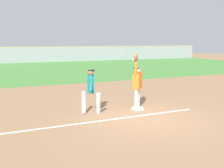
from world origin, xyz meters
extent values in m
plane|color=#936D4C|center=(0.00, 0.00, 0.00)|extent=(80.34, 80.34, 0.00)
cube|color=#478438|center=(0.00, 17.99, 0.01)|extent=(49.70, 18.95, 0.01)
cube|color=white|center=(-3.74, 0.29, 0.00)|extent=(12.00, 0.29, 0.01)
cube|color=white|center=(0.26, 1.19, 0.04)|extent=(0.39, 0.39, 0.08)
cylinder|color=silver|center=(0.38, 1.38, 0.42)|extent=(0.21, 0.21, 0.85)
cylinder|color=silver|center=(0.23, 1.25, 0.42)|extent=(0.21, 0.21, 0.85)
cube|color=orange|center=(0.30, 1.32, 1.15)|extent=(0.50, 0.49, 0.60)
sphere|color=#DBAD84|center=(0.30, 1.32, 1.60)|extent=(0.32, 0.32, 0.23)
cube|color=black|center=(0.28, 1.34, 1.68)|extent=(0.30, 0.30, 0.05)
cylinder|color=orange|center=(0.14, 1.17, 1.76)|extent=(0.13, 0.13, 0.62)
cylinder|color=orange|center=(0.47, 1.46, 1.45)|extent=(0.52, 0.48, 0.09)
ellipsoid|color=brown|center=(0.14, 1.17, 2.12)|extent=(0.30, 0.29, 0.32)
cylinder|color=white|center=(-1.44, 1.19, 0.42)|extent=(0.27, 0.46, 0.85)
cylinder|color=white|center=(-1.92, 1.51, 0.42)|extent=(0.27, 0.46, 0.85)
cube|color=#197272|center=(-1.68, 1.35, 1.15)|extent=(0.41, 0.58, 0.66)
sphere|color=#8C6647|center=(-1.68, 1.35, 1.60)|extent=(0.29, 0.29, 0.23)
cube|color=black|center=(-1.65, 1.34, 1.68)|extent=(0.27, 0.26, 0.05)
cylinder|color=#197272|center=(-1.61, 1.56, 1.23)|extent=(0.21, 0.41, 0.58)
cylinder|color=#197272|center=(-1.74, 1.14, 1.23)|extent=(0.21, 0.41, 0.58)
sphere|color=white|center=(0.24, 1.62, 2.01)|extent=(0.07, 0.07, 0.07)
cube|color=#93999E|center=(0.00, 27.47, 1.00)|extent=(49.70, 0.06, 1.99)
cylinder|color=yellow|center=(0.00, 27.47, 2.02)|extent=(49.70, 0.06, 0.06)
cylinder|color=gray|center=(0.00, 27.47, 1.00)|extent=(0.08, 0.08, 1.99)
cylinder|color=gray|center=(12.42, 27.47, 1.00)|extent=(0.08, 0.08, 1.99)
cylinder|color=gray|center=(24.85, 27.47, 1.00)|extent=(0.08, 0.08, 1.99)
cylinder|color=black|center=(-4.28, 30.50, 0.30)|extent=(0.62, 0.28, 0.60)
cylinder|color=black|center=(-4.49, 28.61, 0.30)|extent=(0.62, 0.28, 0.60)
cube|color=#1E6B33|center=(-0.31, 30.51, 0.57)|extent=(4.52, 2.19, 0.55)
cube|color=#2D333D|center=(-0.31, 30.51, 1.05)|extent=(2.31, 1.89, 0.40)
cylinder|color=black|center=(1.08, 31.55, 0.30)|extent=(0.61, 0.26, 0.60)
cylinder|color=black|center=(1.20, 29.65, 0.30)|extent=(0.61, 0.26, 0.60)
cylinder|color=black|center=(-1.82, 31.36, 0.30)|extent=(0.61, 0.26, 0.60)
cylinder|color=black|center=(-1.69, 29.46, 0.30)|extent=(0.61, 0.26, 0.60)
cube|color=tan|center=(4.30, 30.52, 0.57)|extent=(4.42, 1.94, 0.55)
cube|color=#2D333D|center=(4.30, 30.52, 1.05)|extent=(2.21, 1.77, 0.40)
cylinder|color=black|center=(5.74, 31.48, 0.30)|extent=(0.60, 0.22, 0.60)
cylinder|color=black|center=(5.76, 29.58, 0.30)|extent=(0.60, 0.22, 0.60)
cylinder|color=black|center=(2.84, 31.46, 0.30)|extent=(0.60, 0.22, 0.60)
cylinder|color=black|center=(2.86, 29.56, 0.30)|extent=(0.60, 0.22, 0.60)
cube|color=#B21E1E|center=(10.09, 30.48, 0.57)|extent=(4.59, 2.38, 0.55)
cube|color=#2D333D|center=(10.09, 30.48, 1.05)|extent=(2.38, 1.99, 0.40)
cylinder|color=black|center=(11.64, 31.26, 0.30)|extent=(0.62, 0.29, 0.60)
cylinder|color=black|center=(11.42, 29.37, 0.30)|extent=(0.62, 0.29, 0.60)
cylinder|color=black|center=(8.76, 31.59, 0.30)|extent=(0.62, 0.29, 0.60)
cylinder|color=black|center=(8.54, 29.70, 0.30)|extent=(0.62, 0.29, 0.60)
camera|label=1|loc=(-4.61, -7.79, 2.75)|focal=41.05mm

